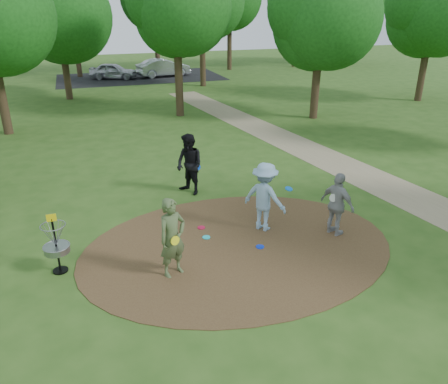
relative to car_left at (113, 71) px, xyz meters
name	(u,v)px	position (x,y,z in m)	size (l,w,h in m)	color
ground	(238,247)	(0.30, -29.69, -0.67)	(100.00, 100.00, 0.00)	#2D5119
dirt_clearing	(238,246)	(0.30, -29.69, -0.66)	(8.40, 8.40, 0.02)	#47301C
footpath	(392,188)	(6.80, -27.69, -0.66)	(2.00, 40.00, 0.01)	#8C7A5B
parking_lot	(140,77)	(2.30, 0.31, -0.67)	(14.00, 8.00, 0.01)	black
player_observer_with_disc	(172,238)	(-1.60, -30.38, 0.31)	(0.85, 0.73, 1.97)	#4D5F37
player_throwing_with_disc	(265,197)	(1.34, -28.97, 0.33)	(1.56, 1.48, 2.00)	#8BAFD0
player_walking_with_disc	(189,165)	(0.00, -25.79, 0.36)	(1.16, 1.25, 2.07)	black
player_waiting_with_disc	(337,205)	(3.10, -29.90, 0.24)	(0.79, 1.16, 1.83)	#9C9C9E
disc_ground_cyan	(206,237)	(-0.38, -28.97, -0.64)	(0.22, 0.22, 0.02)	#1BCDD9
disc_ground_blue	(260,247)	(0.83, -29.92, -0.64)	(0.22, 0.22, 0.02)	#0C2DD4
disc_ground_red	(201,228)	(-0.35, -28.38, -0.64)	(0.22, 0.22, 0.02)	#BC123A
car_left	(113,71)	(0.00, 0.00, 0.00)	(1.58, 3.94, 1.34)	#B2B2BA
car_right	(163,68)	(4.33, -0.04, 0.09)	(1.62, 4.65, 1.53)	#AAACB2
disc_golf_basket	(55,240)	(-4.20, -29.39, 0.20)	(0.63, 0.63, 1.54)	black
tree_ring	(228,24)	(3.07, -20.80, 4.50)	(36.91, 44.82, 9.10)	#332316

